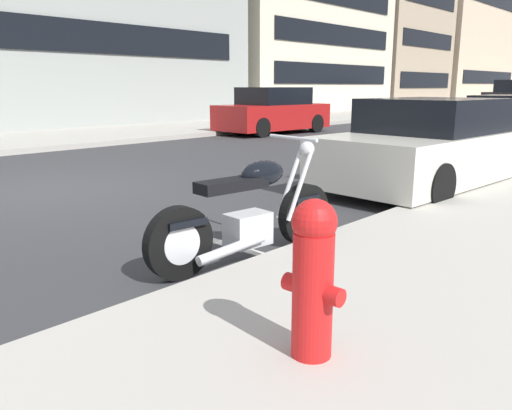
% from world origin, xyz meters
% --- Properties ---
extents(ground_plane, '(260.00, 260.00, 0.00)m').
position_xyz_m(ground_plane, '(0.00, 0.00, 0.00)').
color(ground_plane, '#333335').
extents(sidewalk_far_curb, '(120.00, 5.00, 0.14)m').
position_xyz_m(sidewalk_far_curb, '(12.00, 7.15, 0.07)').
color(sidewalk_far_curb, '#ADA89E').
rests_on(sidewalk_far_curb, ground).
extents(parking_stall_stripe, '(0.12, 2.20, 0.01)m').
position_xyz_m(parking_stall_stripe, '(0.00, -4.05, 0.00)').
color(parking_stall_stripe, silver).
rests_on(parking_stall_stripe, ground).
extents(parked_motorcycle, '(2.11, 0.62, 1.11)m').
position_xyz_m(parked_motorcycle, '(-0.17, -4.49, 0.42)').
color(parked_motorcycle, black).
rests_on(parked_motorcycle, ground).
extents(parked_car_across_street, '(4.50, 2.07, 1.39)m').
position_xyz_m(parked_car_across_street, '(4.38, -4.20, 0.65)').
color(parked_car_across_street, beige).
rests_on(parked_car_across_street, ground).
extents(car_opposite_curb, '(4.13, 1.99, 1.54)m').
position_xyz_m(car_opposite_curb, '(9.90, 3.95, 0.72)').
color(car_opposite_curb, '#AD1919').
rests_on(car_opposite_curb, ground).
extents(fire_hydrant, '(0.24, 0.36, 0.87)m').
position_xyz_m(fire_hydrant, '(-1.39, -6.11, 0.60)').
color(fire_hydrant, red).
rests_on(fire_hydrant, sidewalk_near_curb).
extents(townhouse_mid_block, '(12.86, 9.57, 10.21)m').
position_xyz_m(townhouse_mid_block, '(21.72, 14.20, 5.11)').
color(townhouse_mid_block, beige).
rests_on(townhouse_mid_block, ground).
extents(townhouse_corner_block, '(9.30, 10.55, 9.10)m').
position_xyz_m(townhouse_corner_block, '(33.31, 14.69, 4.55)').
color(townhouse_corner_block, tan).
rests_on(townhouse_corner_block, ground).
extents(townhouse_behind_pole, '(14.45, 11.69, 10.67)m').
position_xyz_m(townhouse_behind_pole, '(46.31, 15.26, 5.33)').
color(townhouse_behind_pole, beige).
rests_on(townhouse_behind_pole, ground).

